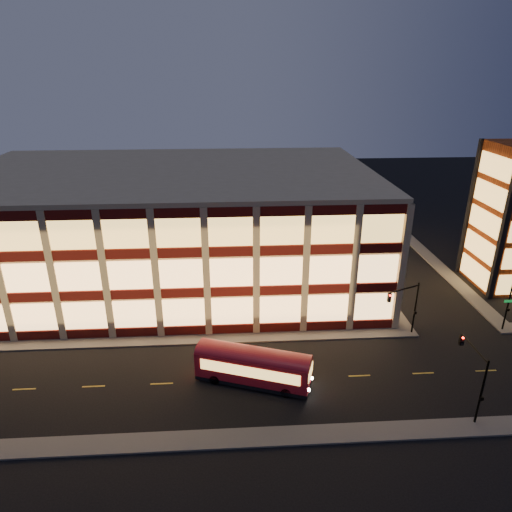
{
  "coord_description": "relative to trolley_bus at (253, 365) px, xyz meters",
  "views": [
    {
      "loc": [
        4.35,
        -39.75,
        26.24
      ],
      "look_at": [
        7.35,
        8.0,
        6.35
      ],
      "focal_mm": 32.0,
      "sensor_mm": 36.0,
      "label": 1
    }
  ],
  "objects": [
    {
      "name": "ground",
      "position": [
        -6.21,
        6.3,
        -1.91
      ],
      "size": [
        200.0,
        200.0,
        0.0
      ],
      "primitive_type": "plane",
      "color": "black",
      "rests_on": "ground"
    },
    {
      "name": "sidewalk_tower_west",
      "position": [
        27.79,
        23.3,
        -1.83
      ],
      "size": [
        2.0,
        30.0,
        0.15
      ],
      "primitive_type": "cube",
      "color": "#514F4C",
      "rests_on": "ground"
    },
    {
      "name": "office_building",
      "position": [
        -9.12,
        23.21,
        5.34
      ],
      "size": [
        50.45,
        30.45,
        14.5
      ],
      "color": "tan",
      "rests_on": "ground"
    },
    {
      "name": "traffic_signal_near",
      "position": [
        17.29,
        -4.73,
        2.22
      ],
      "size": [
        0.32,
        4.45,
        6.0
      ],
      "color": "black",
      "rests_on": "ground"
    },
    {
      "name": "sidewalk_office_east",
      "position": [
        16.79,
        23.3,
        -1.83
      ],
      "size": [
        2.0,
        30.0,
        0.15
      ],
      "primitive_type": "cube",
      "color": "#514F4C",
      "rests_on": "ground"
    },
    {
      "name": "sidewalk_office_south",
      "position": [
        -9.21,
        7.3,
        -1.83
      ],
      "size": [
        54.0,
        2.0,
        0.15
      ],
      "primitive_type": "cube",
      "color": "#514F4C",
      "rests_on": "ground"
    },
    {
      "name": "traffic_signal_far",
      "position": [
        16.0,
        6.54,
        2.2
      ],
      "size": [
        3.79,
        1.87,
        6.0
      ],
      "color": "black",
      "rests_on": "ground"
    },
    {
      "name": "sidewalk_near",
      "position": [
        -6.21,
        -6.7,
        -1.83
      ],
      "size": [
        100.0,
        2.0,
        0.15
      ],
      "primitive_type": "cube",
      "color": "#514F4C",
      "rests_on": "ground"
    },
    {
      "name": "trolley_bus",
      "position": [
        0.0,
        0.0,
        0.0
      ],
      "size": [
        10.44,
        5.77,
        3.45
      ],
      "rotation": [
        0.0,
        0.0,
        -0.34
      ],
      "color": "#9C0816",
      "rests_on": "ground"
    }
  ]
}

